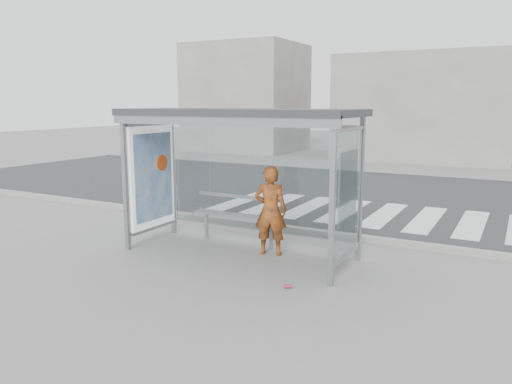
# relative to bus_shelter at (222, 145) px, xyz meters

# --- Properties ---
(ground) EXTENTS (80.00, 80.00, 0.00)m
(ground) POSITION_rel_bus_shelter_xyz_m (0.37, -0.06, -1.98)
(ground) COLOR slate
(ground) RESTS_ON ground
(road) EXTENTS (30.00, 10.00, 0.01)m
(road) POSITION_rel_bus_shelter_xyz_m (0.37, 6.94, -1.98)
(road) COLOR #2C2C2F
(road) RESTS_ON ground
(curb) EXTENTS (30.00, 0.18, 0.12)m
(curb) POSITION_rel_bus_shelter_xyz_m (0.37, 1.89, -1.92)
(curb) COLOR gray
(curb) RESTS_ON ground
(crosswalk) EXTENTS (7.55, 3.00, 0.00)m
(crosswalk) POSITION_rel_bus_shelter_xyz_m (1.37, 4.44, -1.98)
(crosswalk) COLOR silver
(crosswalk) RESTS_ON ground
(bus_shelter) EXTENTS (4.25, 1.65, 2.62)m
(bus_shelter) POSITION_rel_bus_shelter_xyz_m (0.00, 0.00, 0.00)
(bus_shelter) COLOR gray
(bus_shelter) RESTS_ON ground
(building_left) EXTENTS (6.00, 5.00, 6.00)m
(building_left) POSITION_rel_bus_shelter_xyz_m (-9.63, 17.94, 1.02)
(building_left) COLOR slate
(building_left) RESTS_ON ground
(building_center) EXTENTS (8.00, 5.00, 5.00)m
(building_center) POSITION_rel_bus_shelter_xyz_m (0.37, 17.94, 0.52)
(building_center) COLOR slate
(building_center) RESTS_ON ground
(person) EXTENTS (0.68, 0.53, 1.63)m
(person) POSITION_rel_bus_shelter_xyz_m (0.86, 0.24, -1.17)
(person) COLOR #CC4113
(person) RESTS_ON ground
(bench) EXTENTS (1.87, 0.23, 0.97)m
(bench) POSITION_rel_bus_shelter_xyz_m (0.01, 0.52, -1.41)
(bench) COLOR slate
(bench) RESTS_ON ground
(soda_can) EXTENTS (0.12, 0.11, 0.06)m
(soda_can) POSITION_rel_bus_shelter_xyz_m (1.85, -1.15, -1.95)
(soda_can) COLOR #D33E5B
(soda_can) RESTS_ON ground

